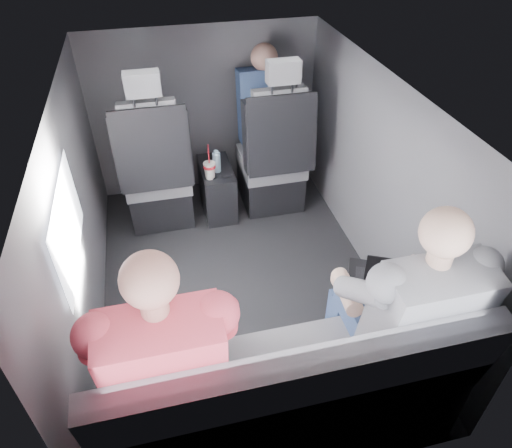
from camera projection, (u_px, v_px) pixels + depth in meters
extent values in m
plane|color=black|center=(240.00, 284.00, 3.11)|extent=(2.60, 2.60, 0.00)
plane|color=#B2B2AD|center=(235.00, 93.00, 2.27)|extent=(2.60, 2.60, 0.00)
cube|color=#56565B|center=(79.00, 225.00, 2.52)|extent=(0.02, 2.60, 1.35)
cube|color=#56565B|center=(379.00, 184.00, 2.85)|extent=(0.02, 2.60, 1.35)
cube|color=#56565B|center=(205.00, 112.00, 3.68)|extent=(1.80, 0.02, 1.35)
cube|color=#56565B|center=(309.00, 401.00, 1.70)|extent=(1.80, 0.02, 1.35)
cube|color=white|center=(68.00, 226.00, 2.16)|extent=(0.02, 0.75, 0.42)
cube|color=black|center=(281.00, 126.00, 3.20)|extent=(0.35, 0.11, 0.59)
cube|color=black|center=(161.00, 199.00, 3.63)|extent=(0.46, 0.48, 0.30)
cube|color=slate|center=(157.00, 176.00, 3.48)|extent=(0.48, 0.46, 0.14)
cube|color=slate|center=(152.00, 145.00, 3.09)|extent=(0.38, 0.18, 0.61)
cube|color=black|center=(120.00, 152.00, 3.07)|extent=(0.08, 0.21, 0.53)
cube|color=black|center=(185.00, 145.00, 3.15)|extent=(0.08, 0.21, 0.53)
cube|color=black|center=(153.00, 151.00, 3.05)|extent=(0.50, 0.11, 0.58)
cube|color=slate|center=(142.00, 84.00, 2.79)|extent=(0.22, 0.10, 0.15)
cube|color=black|center=(270.00, 184.00, 3.80)|extent=(0.46, 0.48, 0.30)
cube|color=slate|center=(271.00, 162.00, 3.64)|extent=(0.48, 0.46, 0.14)
cube|color=slate|center=(279.00, 131.00, 3.26)|extent=(0.38, 0.18, 0.61)
cube|color=black|center=(250.00, 138.00, 3.24)|extent=(0.08, 0.21, 0.53)
cube|color=black|center=(308.00, 131.00, 3.32)|extent=(0.08, 0.21, 0.53)
cube|color=black|center=(282.00, 136.00, 3.22)|extent=(0.50, 0.11, 0.58)
cube|color=slate|center=(283.00, 72.00, 2.96)|extent=(0.22, 0.10, 0.15)
cube|color=black|center=(217.00, 189.00, 3.65)|extent=(0.24, 0.48, 0.40)
cylinder|color=black|center=(212.00, 176.00, 3.43)|extent=(0.09, 0.09, 0.01)
cylinder|color=black|center=(226.00, 174.00, 3.45)|extent=(0.09, 0.09, 0.01)
cube|color=slate|center=(283.00, 400.00, 2.19)|extent=(1.60, 0.50, 0.45)
cube|color=slate|center=(305.00, 389.00, 1.73)|extent=(1.60, 0.17, 0.47)
cylinder|color=red|center=(209.00, 166.00, 3.35)|extent=(0.09, 0.09, 0.02)
cylinder|color=white|center=(209.00, 164.00, 3.34)|extent=(0.09, 0.09, 0.01)
cylinder|color=red|center=(209.00, 154.00, 3.29)|extent=(0.01, 0.01, 0.15)
cylinder|color=#B2DDF1|center=(217.00, 162.00, 3.44)|extent=(0.06, 0.06, 0.15)
cylinder|color=#B2DDF1|center=(216.00, 152.00, 3.39)|extent=(0.04, 0.04, 0.02)
cube|color=silver|center=(156.00, 333.00, 2.05)|extent=(0.39, 0.31, 0.02)
cube|color=silver|center=(156.00, 334.00, 2.03)|extent=(0.31, 0.19, 0.00)
cube|color=silver|center=(155.00, 318.00, 2.11)|extent=(0.12, 0.07, 0.00)
cube|color=silver|center=(155.00, 343.00, 1.85)|extent=(0.37, 0.13, 0.25)
cube|color=white|center=(155.00, 342.00, 1.85)|extent=(0.32, 0.11, 0.21)
cube|color=black|center=(382.00, 279.00, 2.32)|extent=(0.41, 0.36, 0.02)
cube|color=black|center=(384.00, 279.00, 2.30)|extent=(0.31, 0.24, 0.00)
cube|color=black|center=(377.00, 268.00, 2.37)|extent=(0.12, 0.09, 0.00)
cube|color=black|center=(401.00, 283.00, 2.13)|extent=(0.34, 0.21, 0.23)
cube|color=white|center=(400.00, 282.00, 2.13)|extent=(0.30, 0.18, 0.19)
cube|color=#343539|center=(142.00, 368.00, 1.99)|extent=(0.16, 0.48, 0.14)
cube|color=#343539|center=(197.00, 358.00, 2.03)|extent=(0.16, 0.48, 0.14)
cube|color=#343539|center=(149.00, 361.00, 2.36)|extent=(0.14, 0.14, 0.45)
cube|color=#343539|center=(195.00, 352.00, 2.40)|extent=(0.14, 0.14, 0.45)
cube|color=#D34556|center=(166.00, 366.00, 1.69)|extent=(0.43, 0.29, 0.59)
sphere|color=tan|center=(149.00, 280.00, 1.45)|extent=(0.19, 0.19, 0.19)
cylinder|color=tan|center=(112.00, 334.00, 1.92)|extent=(0.12, 0.30, 0.13)
cylinder|color=tan|center=(213.00, 315.00, 2.00)|extent=(0.12, 0.30, 0.13)
cube|color=navy|center=(368.00, 324.00, 2.18)|extent=(0.16, 0.47, 0.14)
cube|color=navy|center=(412.00, 315.00, 2.22)|extent=(0.16, 0.47, 0.14)
cube|color=navy|center=(341.00, 324.00, 2.55)|extent=(0.14, 0.14, 0.45)
cube|color=navy|center=(380.00, 316.00, 2.59)|extent=(0.14, 0.14, 0.45)
cube|color=gray|center=(424.00, 315.00, 1.89)|extent=(0.43, 0.29, 0.58)
sphere|color=beige|center=(446.00, 232.00, 1.65)|extent=(0.19, 0.19, 0.19)
cylinder|color=beige|center=(347.00, 291.00, 2.12)|extent=(0.12, 0.30, 0.13)
cylinder|color=beige|center=(430.00, 276.00, 2.20)|extent=(0.12, 0.30, 0.13)
cube|color=navy|center=(264.00, 105.00, 3.53)|extent=(0.40, 0.26, 0.58)
sphere|color=tan|center=(264.00, 57.00, 3.32)|extent=(0.20, 0.20, 0.20)
cube|color=navy|center=(262.00, 136.00, 3.75)|extent=(0.34, 0.40, 0.12)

